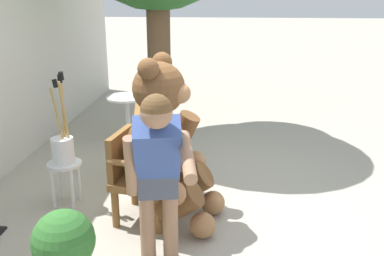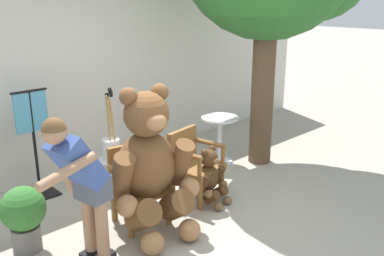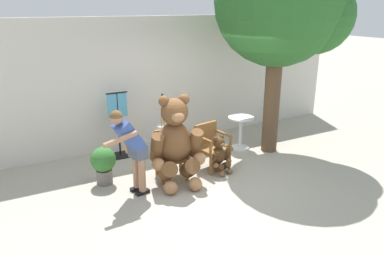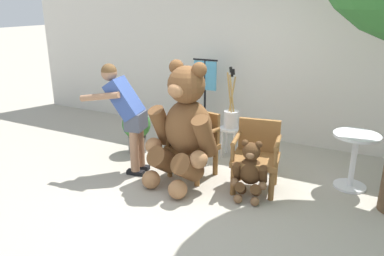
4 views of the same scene
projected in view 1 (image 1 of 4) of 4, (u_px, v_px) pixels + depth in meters
name	position (u px, v px, depth m)	size (l,w,h in m)	color
ground_plane	(197.00, 198.00, 4.55)	(60.00, 60.00, 0.00)	#A8A091
wooden_chair_left	(138.00, 173.00, 4.04)	(0.64, 0.61, 0.86)	brown
wooden_chair_right	(154.00, 142.00, 4.85)	(0.64, 0.61, 0.86)	brown
teddy_bear_large	(165.00, 144.00, 3.90)	(0.98, 0.97, 1.58)	brown
teddy_bear_small	(178.00, 151.00, 4.88)	(0.44, 0.44, 0.72)	#4C3019
person_visitor	(158.00, 168.00, 3.06)	(0.79, 0.57, 1.50)	black
white_stool	(65.00, 172.00, 4.32)	(0.34, 0.34, 0.46)	silver
brush_bucket	(63.00, 146.00, 4.23)	(0.22, 0.22, 0.93)	white
round_side_table	(128.00, 115.00, 5.93)	(0.56, 0.56, 0.72)	silver
potted_plant	(64.00, 249.00, 2.98)	(0.44, 0.44, 0.68)	slate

